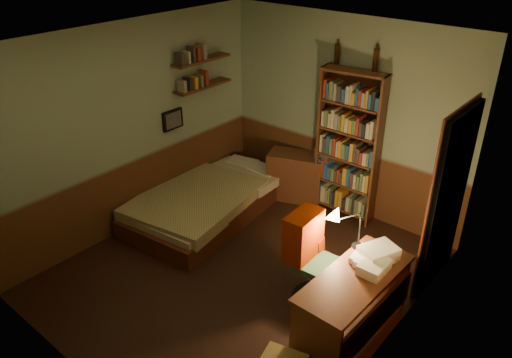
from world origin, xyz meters
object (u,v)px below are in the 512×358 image
Objects in this scene: bed at (208,192)px; desk_lamp at (361,222)px; bookshelf at (348,146)px; desk at (352,306)px; mini_stereo at (326,154)px; office_chair at (318,267)px; dresser at (296,176)px.

desk_lamp is at bearing -13.48° from bed.
desk_lamp is at bearing -63.46° from bookshelf.
bookshelf is 2.35m from desk.
desk_lamp is (1.37, -1.52, 0.24)m from mini_stereo.
bookshelf reaches higher than office_chair.
bed is 2.72m from desk.
dresser is at bearing -151.49° from mini_stereo.
desk_lamp is (1.75, -1.39, 0.65)m from dresser.
desk is at bearing -63.37° from dresser.
mini_stereo is 2.54m from desk.
desk_lamp is (1.02, -1.48, 0.00)m from bookshelf.
dresser is 0.59× the size of desk.
bookshelf is 3.38× the size of desk_lamp.
mini_stereo is 2.08m from office_chair.
mini_stereo is at bearing 43.01° from bed.
desk reaches higher than bed.
office_chair reaches higher than mini_stereo.
bookshelf is (0.35, -0.04, 0.23)m from mini_stereo.
dresser is at bearing 52.59° from bed.
desk_lamp reaches higher than desk.
bookshelf reaches higher than dresser.
bed is at bearing 149.74° from desk_lamp.
bed is 2.52m from desk_lamp.
desk is 0.55m from office_chair.
desk is at bearing -22.64° from office_chair.
desk_lamp is 0.66× the size of office_chair.
bed is at bearing -147.44° from bookshelf.
bed is 1.29m from dresser.
dresser is 2.19m from office_chair.
desk is at bearing -64.89° from bookshelf.
dresser is 0.99m from bookshelf.
desk_lamp reaches higher than dresser.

